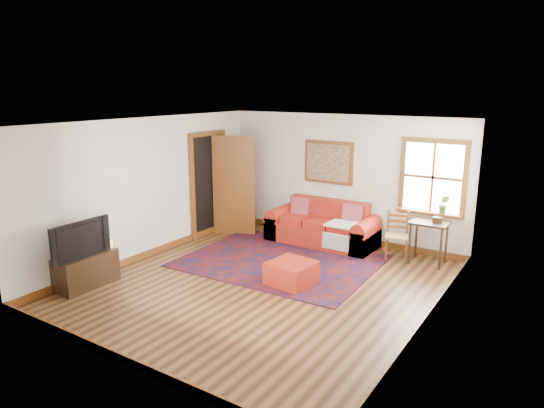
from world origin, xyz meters
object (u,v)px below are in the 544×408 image
Objects in this scene: side_table at (429,229)px; media_cabinet at (86,270)px; red_ottoman at (292,273)px; ladder_back_chair at (397,234)px; red_leather_sofa at (323,229)px.

media_cabinet is (-4.13, -3.87, -0.37)m from side_table.
red_ottoman is at bearing 34.02° from media_cabinet.
red_ottoman is at bearing -115.23° from ladder_back_chair.
red_leather_sofa is 2.08m from side_table.
ladder_back_chair is 5.25m from media_cabinet.
red_ottoman is 0.85× the size of side_table.
red_leather_sofa is 2.28× the size of media_cabinet.
red_ottoman is at bearing -125.74° from side_table.
media_cabinet is (-2.08, -3.89, -0.02)m from red_leather_sofa.
ladder_back_chair is at bearing 46.79° from media_cabinet.
red_leather_sofa is 2.50× the size of ladder_back_chair.
side_table is 0.88× the size of ladder_back_chair.
ladder_back_chair is (0.97, 2.05, 0.28)m from red_ottoman.
ladder_back_chair is at bearing 71.04° from red_ottoman.
red_ottoman is 0.69× the size of media_cabinet.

